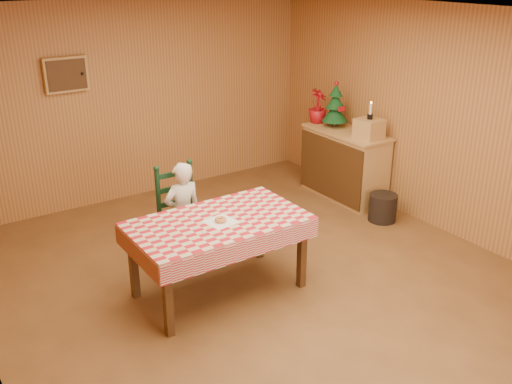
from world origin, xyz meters
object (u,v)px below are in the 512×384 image
at_px(ladder_chair, 181,217).
at_px(christmas_tree, 335,106).
at_px(dining_table, 218,228).
at_px(storage_bin, 383,208).
at_px(seated_child, 183,213).
at_px(crate, 369,129).
at_px(shelf_unit, 344,164).

distance_m(ladder_chair, christmas_tree, 2.81).
relative_size(dining_table, storage_bin, 4.80).
relative_size(seated_child, christmas_tree, 1.81).
height_order(dining_table, crate, crate).
bearing_deg(ladder_chair, christmas_tree, 13.02).
bearing_deg(storage_bin, seated_child, 170.08).
xyz_separation_m(crate, storage_bin, (-0.13, -0.46, -0.88)).
bearing_deg(seated_child, christmas_tree, -165.82).
distance_m(crate, storage_bin, 1.00).
relative_size(seated_child, shelf_unit, 0.91).
relative_size(ladder_chair, shelf_unit, 0.87).
bearing_deg(storage_bin, christmas_tree, 83.45).
height_order(ladder_chair, crate, crate).
bearing_deg(dining_table, shelf_unit, 23.53).
distance_m(ladder_chair, seated_child, 0.08).
distance_m(seated_child, crate, 2.69).
distance_m(christmas_tree, storage_bin, 1.53).
distance_m(dining_table, shelf_unit, 2.89).
bearing_deg(christmas_tree, ladder_chair, -166.98).
xyz_separation_m(ladder_chair, crate, (2.65, -0.04, 0.55)).
distance_m(dining_table, crate, 2.78).
distance_m(dining_table, christmas_tree, 3.04).
xyz_separation_m(dining_table, storage_bin, (2.52, 0.29, -0.52)).
bearing_deg(shelf_unit, christmas_tree, 88.02).
height_order(dining_table, ladder_chair, ladder_chair).
bearing_deg(storage_bin, dining_table, -173.46).
distance_m(seated_child, shelf_unit, 2.67).
height_order(seated_child, shelf_unit, seated_child).
relative_size(christmas_tree, storage_bin, 1.80).
bearing_deg(crate, dining_table, -164.20).
bearing_deg(ladder_chair, seated_child, -90.00).
bearing_deg(christmas_tree, shelf_unit, -91.98).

